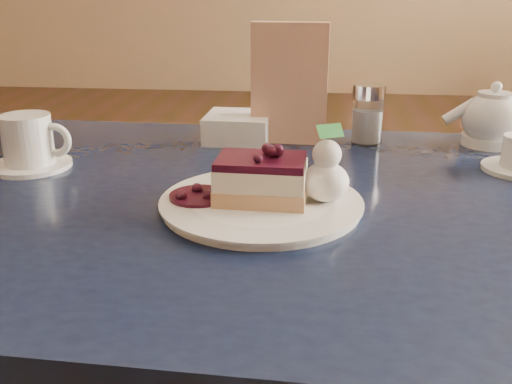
# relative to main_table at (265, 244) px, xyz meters

# --- Properties ---
(main_table) EXTENTS (1.28, 0.88, 0.78)m
(main_table) POSITION_rel_main_table_xyz_m (0.00, 0.00, 0.00)
(main_table) COLOR #101A33
(main_table) RESTS_ON ground
(dessert_plate) EXTENTS (0.28, 0.28, 0.01)m
(dessert_plate) POSITION_rel_main_table_xyz_m (-0.00, -0.05, 0.09)
(dessert_plate) COLOR white
(dessert_plate) RESTS_ON main_table
(cheesecake_slice) EXTENTS (0.13, 0.09, 0.06)m
(cheesecake_slice) POSITION_rel_main_table_xyz_m (-0.00, -0.05, 0.12)
(cheesecake_slice) COLOR tan
(cheesecake_slice) RESTS_ON dessert_plate
(whipped_cream) EXTENTS (0.06, 0.06, 0.06)m
(whipped_cream) POSITION_rel_main_table_xyz_m (0.09, -0.04, 0.12)
(whipped_cream) COLOR white
(whipped_cream) RESTS_ON dessert_plate
(berry_sauce) EXTENTS (0.08, 0.08, 0.01)m
(berry_sauce) POSITION_rel_main_table_xyz_m (-0.09, -0.05, 0.10)
(berry_sauce) COLOR black
(berry_sauce) RESTS_ON dessert_plate
(coffee_set) EXTENTS (0.14, 0.14, 0.09)m
(coffee_set) POSITION_rel_main_table_xyz_m (-0.41, 0.09, 0.12)
(coffee_set) COLOR white
(coffee_set) RESTS_ON main_table
(tea_set) EXTENTS (0.18, 0.28, 0.11)m
(tea_set) POSITION_rel_main_table_xyz_m (0.41, 0.29, 0.13)
(tea_set) COLOR white
(tea_set) RESTS_ON main_table
(menu_card) EXTENTS (0.15, 0.04, 0.23)m
(menu_card) POSITION_rel_main_table_xyz_m (0.02, 0.30, 0.20)
(menu_card) COLOR beige
(menu_card) RESTS_ON main_table
(sugar_shaker) EXTENTS (0.06, 0.06, 0.11)m
(sugar_shaker) POSITION_rel_main_table_xyz_m (0.17, 0.31, 0.14)
(sugar_shaker) COLOR white
(sugar_shaker) RESTS_ON main_table
(napkin_stack) EXTENTS (0.13, 0.13, 0.05)m
(napkin_stack) POSITION_rel_main_table_xyz_m (-0.08, 0.31, 0.11)
(napkin_stack) COLOR white
(napkin_stack) RESTS_ON main_table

